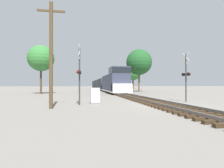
% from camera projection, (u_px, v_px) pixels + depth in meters
% --- Properties ---
extents(ground_plane, '(400.00, 400.00, 0.00)m').
position_uv_depth(ground_plane, '(163.00, 106.00, 13.47)').
color(ground_plane, slate).
extents(rail_track_bed, '(2.60, 160.00, 0.31)m').
position_uv_depth(rail_track_bed, '(163.00, 104.00, 13.48)').
color(rail_track_bed, '#382819').
rests_on(rail_track_bed, ground).
extents(freight_train, '(3.12, 60.65, 4.58)m').
position_uv_depth(freight_train, '(102.00, 84.00, 54.94)').
color(freight_train, '#33384C').
rests_on(freight_train, ground).
extents(crossing_signal_near, '(0.40, 1.01, 4.75)m').
position_uv_depth(crossing_signal_near, '(79.00, 73.00, 13.84)').
color(crossing_signal_near, '#333333').
rests_on(crossing_signal_near, ground).
extents(crossing_signal_far, '(0.44, 1.01, 4.67)m').
position_uv_depth(crossing_signal_far, '(186.00, 75.00, 16.57)').
color(crossing_signal_far, '#333333').
rests_on(crossing_signal_far, ground).
extents(relay_cabinet, '(0.83, 0.68, 1.35)m').
position_uv_depth(relay_cabinet, '(95.00, 96.00, 14.69)').
color(relay_cabinet, slate).
rests_on(relay_cabinet, ground).
extents(utility_pole, '(1.80, 0.24, 7.14)m').
position_uv_depth(utility_pole, '(51.00, 53.00, 11.64)').
color(utility_pole, '#4C3A23').
rests_on(utility_pole, ground).
extents(tree_far_right, '(4.57, 4.57, 8.58)m').
position_uv_depth(tree_far_right, '(41.00, 58.00, 30.74)').
color(tree_far_right, '#473521').
rests_on(tree_far_right, ground).
extents(tree_mid_background, '(6.01, 6.01, 9.92)m').
position_uv_depth(tree_mid_background, '(139.00, 62.00, 40.80)').
color(tree_mid_background, brown).
rests_on(tree_mid_background, ground).
extents(tree_deep_background, '(6.23, 6.23, 9.50)m').
position_uv_depth(tree_deep_background, '(133.00, 72.00, 64.48)').
color(tree_deep_background, '#473521').
rests_on(tree_deep_background, ground).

